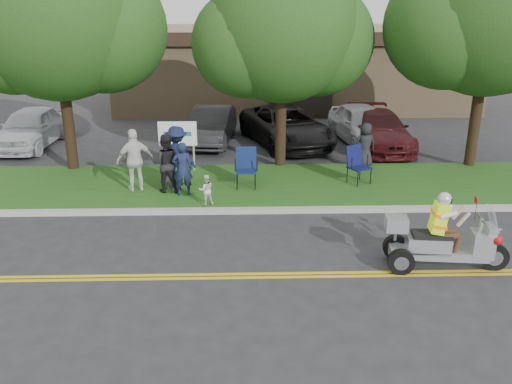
{
  "coord_description": "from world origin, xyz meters",
  "views": [
    {
      "loc": [
        -0.83,
        -10.62,
        5.55
      ],
      "look_at": [
        -0.48,
        2.0,
        0.98
      ],
      "focal_mm": 38.0,
      "sensor_mm": 36.0,
      "label": 1
    }
  ],
  "objects_px": {
    "parked_car_far_left": "(30,128)",
    "spectator_adult_left": "(182,169)",
    "spectator_adult_mid": "(166,163)",
    "parked_car_left": "(212,126)",
    "spectator_adult_right": "(135,160)",
    "lawn_chair_b": "(357,162)",
    "lawn_chair_a": "(246,165)",
    "parked_car_mid": "(286,126)",
    "trike_scooter": "(441,242)",
    "parked_car_right": "(379,130)",
    "parked_car_far_right": "(362,124)"
  },
  "relations": [
    {
      "from": "parked_car_right",
      "to": "lawn_chair_a",
      "type": "bearing_deg",
      "value": -139.08
    },
    {
      "from": "trike_scooter",
      "to": "parked_car_mid",
      "type": "bearing_deg",
      "value": 109.75
    },
    {
      "from": "spectator_adult_left",
      "to": "parked_car_far_right",
      "type": "xyz_separation_m",
      "value": [
        6.53,
        6.17,
        -0.13
      ]
    },
    {
      "from": "trike_scooter",
      "to": "parked_car_far_right",
      "type": "bearing_deg",
      "value": 93.31
    },
    {
      "from": "lawn_chair_b",
      "to": "parked_car_mid",
      "type": "distance_m",
      "value": 5.28
    },
    {
      "from": "spectator_adult_left",
      "to": "spectator_adult_right",
      "type": "distance_m",
      "value": 1.49
    },
    {
      "from": "trike_scooter",
      "to": "lawn_chair_b",
      "type": "bearing_deg",
      "value": 103.68
    },
    {
      "from": "lawn_chair_b",
      "to": "spectator_adult_mid",
      "type": "xyz_separation_m",
      "value": [
        -5.75,
        -0.69,
        0.22
      ]
    },
    {
      "from": "spectator_adult_mid",
      "to": "lawn_chair_b",
      "type": "bearing_deg",
      "value": -170.44
    },
    {
      "from": "lawn_chair_a",
      "to": "parked_car_far_left",
      "type": "height_order",
      "value": "parked_car_far_left"
    },
    {
      "from": "parked_car_far_left",
      "to": "parked_car_left",
      "type": "relative_size",
      "value": 1.04
    },
    {
      "from": "spectator_adult_mid",
      "to": "parked_car_left",
      "type": "relative_size",
      "value": 0.4
    },
    {
      "from": "parked_car_far_left",
      "to": "parked_car_left",
      "type": "xyz_separation_m",
      "value": [
        7.0,
        0.38,
        -0.05
      ]
    },
    {
      "from": "parked_car_far_right",
      "to": "lawn_chair_b",
      "type": "bearing_deg",
      "value": -112.32
    },
    {
      "from": "parked_car_left",
      "to": "lawn_chair_b",
      "type": "bearing_deg",
      "value": -42.01
    },
    {
      "from": "lawn_chair_b",
      "to": "spectator_adult_right",
      "type": "xyz_separation_m",
      "value": [
        -6.66,
        -0.57,
        0.28
      ]
    },
    {
      "from": "spectator_adult_right",
      "to": "parked_car_mid",
      "type": "relative_size",
      "value": 0.35
    },
    {
      "from": "parked_car_left",
      "to": "spectator_adult_mid",
      "type": "bearing_deg",
      "value": -93.44
    },
    {
      "from": "parked_car_left",
      "to": "parked_car_mid",
      "type": "height_order",
      "value": "parked_car_mid"
    },
    {
      "from": "spectator_adult_right",
      "to": "parked_car_far_right",
      "type": "xyz_separation_m",
      "value": [
        7.95,
        5.73,
        -0.27
      ]
    },
    {
      "from": "trike_scooter",
      "to": "parked_car_right",
      "type": "xyz_separation_m",
      "value": [
        1.09,
        9.9,
        0.08
      ]
    },
    {
      "from": "parked_car_far_left",
      "to": "parked_car_right",
      "type": "distance_m",
      "value": 13.51
    },
    {
      "from": "lawn_chair_b",
      "to": "parked_car_mid",
      "type": "relative_size",
      "value": 0.22
    },
    {
      "from": "spectator_adult_right",
      "to": "parked_car_left",
      "type": "bearing_deg",
      "value": -132.26
    },
    {
      "from": "parked_car_far_right",
      "to": "trike_scooter",
      "type": "bearing_deg",
      "value": -101.55
    },
    {
      "from": "lawn_chair_a",
      "to": "lawn_chair_b",
      "type": "bearing_deg",
      "value": 5.09
    },
    {
      "from": "spectator_adult_right",
      "to": "lawn_chair_b",
      "type": "bearing_deg",
      "value": 160.97
    },
    {
      "from": "lawn_chair_b",
      "to": "parked_car_far_left",
      "type": "distance_m",
      "value": 12.71
    },
    {
      "from": "lawn_chair_b",
      "to": "lawn_chair_a",
      "type": "bearing_deg",
      "value": 153.84
    },
    {
      "from": "parked_car_right",
      "to": "parked_car_left",
      "type": "bearing_deg",
      "value": 171.23
    },
    {
      "from": "lawn_chair_a",
      "to": "lawn_chair_b",
      "type": "height_order",
      "value": "lawn_chair_a"
    },
    {
      "from": "lawn_chair_a",
      "to": "parked_car_far_right",
      "type": "bearing_deg",
      "value": 50.06
    },
    {
      "from": "parked_car_right",
      "to": "parked_car_far_left",
      "type": "bearing_deg",
      "value": 176.85
    },
    {
      "from": "lawn_chair_b",
      "to": "parked_car_mid",
      "type": "bearing_deg",
      "value": 79.34
    },
    {
      "from": "parked_car_right",
      "to": "parked_car_far_right",
      "type": "height_order",
      "value": "parked_car_far_right"
    },
    {
      "from": "spectator_adult_left",
      "to": "parked_car_right",
      "type": "distance_m",
      "value": 8.88
    },
    {
      "from": "parked_car_left",
      "to": "parked_car_mid",
      "type": "relative_size",
      "value": 0.81
    },
    {
      "from": "parked_car_far_left",
      "to": "parked_car_far_right",
      "type": "height_order",
      "value": "parked_car_far_right"
    },
    {
      "from": "spectator_adult_left",
      "to": "parked_car_left",
      "type": "xyz_separation_m",
      "value": [
        0.53,
        6.31,
        -0.18
      ]
    },
    {
      "from": "lawn_chair_a",
      "to": "parked_car_mid",
      "type": "distance_m",
      "value": 5.47
    },
    {
      "from": "spectator_adult_mid",
      "to": "parked_car_left",
      "type": "distance_m",
      "value": 6.09
    },
    {
      "from": "parked_car_right",
      "to": "parked_car_far_right",
      "type": "relative_size",
      "value": 1.06
    },
    {
      "from": "spectator_adult_mid",
      "to": "spectator_adult_right",
      "type": "height_order",
      "value": "spectator_adult_right"
    },
    {
      "from": "parked_car_mid",
      "to": "parked_car_right",
      "type": "xyz_separation_m",
      "value": [
        3.56,
        -0.56,
        -0.05
      ]
    },
    {
      "from": "lawn_chair_a",
      "to": "spectator_adult_right",
      "type": "relative_size",
      "value": 0.64
    },
    {
      "from": "spectator_adult_left",
      "to": "spectator_adult_right",
      "type": "xyz_separation_m",
      "value": [
        -1.42,
        0.44,
        0.14
      ]
    },
    {
      "from": "parked_car_far_left",
      "to": "spectator_adult_left",
      "type": "bearing_deg",
      "value": -40.07
    },
    {
      "from": "lawn_chair_a",
      "to": "parked_car_mid",
      "type": "relative_size",
      "value": 0.22
    },
    {
      "from": "trike_scooter",
      "to": "lawn_chair_b",
      "type": "relative_size",
      "value": 2.31
    },
    {
      "from": "spectator_adult_left",
      "to": "parked_car_far_right",
      "type": "bearing_deg",
      "value": -145.44
    }
  ]
}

